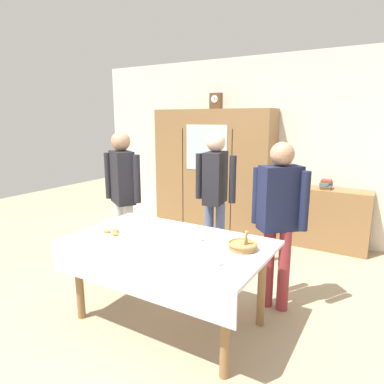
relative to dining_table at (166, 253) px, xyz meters
name	(u,v)px	position (x,y,z in m)	size (l,w,h in m)	color
ground_plane	(181,310)	(0.00, 0.24, -0.66)	(12.00, 12.00, 0.00)	tan
back_wall	(275,148)	(0.00, 2.89, 0.69)	(6.40, 0.10, 2.70)	silver
dining_table	(166,253)	(0.00, 0.00, 0.00)	(1.72, 1.02, 0.77)	olive
wall_cabinet	(213,171)	(-0.90, 2.59, 0.30)	(1.94, 0.46, 1.93)	olive
mantel_clock	(216,101)	(-0.86, 2.59, 1.38)	(0.18, 0.11, 0.24)	brown
bookshelf_low	(323,218)	(0.82, 2.64, -0.24)	(1.20, 0.35, 0.84)	olive
book_stack	(326,184)	(0.82, 2.64, 0.24)	(0.17, 0.22, 0.12)	#B29333
tea_cup_far_left	(143,218)	(-0.55, 0.38, 0.13)	(0.13, 0.13, 0.06)	white
tea_cup_mid_right	(188,229)	(0.03, 0.32, 0.13)	(0.13, 0.13, 0.06)	silver
tea_cup_mid_left	(216,262)	(0.58, -0.22, 0.13)	(0.13, 0.13, 0.06)	silver
tea_cup_far_right	(198,238)	(0.23, 0.15, 0.13)	(0.13, 0.13, 0.06)	silver
bread_basket	(243,245)	(0.63, 0.17, 0.14)	(0.24, 0.24, 0.16)	#9E7542
pastry_plate	(112,234)	(-0.51, -0.12, 0.11)	(0.28, 0.28, 0.05)	white
spoon_far_right	(169,241)	(0.01, 0.02, 0.10)	(0.12, 0.02, 0.01)	silver
spoon_center	(167,232)	(-0.12, 0.19, 0.10)	(0.12, 0.02, 0.01)	silver
person_by_cabinet	(279,211)	(0.74, 0.75, 0.30)	(0.52, 0.39, 1.59)	#933338
person_behind_table_left	(123,187)	(-1.11, 0.71, 0.33)	(0.52, 0.36, 1.64)	silver
person_behind_table_right	(215,188)	(-0.19, 1.28, 0.33)	(0.52, 0.39, 1.63)	slate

